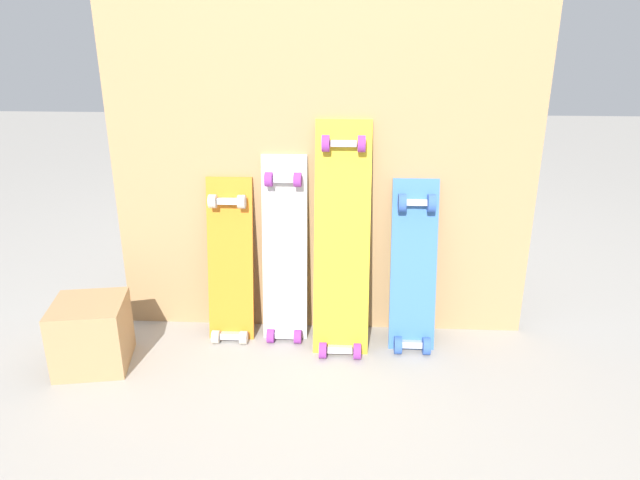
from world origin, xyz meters
TOP-DOWN VIEW (x-y plane):
  - ground_plane at (0.00, 0.00)m, footprint 12.00×12.00m
  - plywood_wall_panel at (0.00, 0.07)m, footprint 1.64×0.04m
  - skateboard_orange at (-0.36, -0.03)m, footprint 0.18×0.19m
  - skateboard_white at (-0.14, -0.02)m, footprint 0.18×0.17m
  - skateboard_yellow at (0.08, -0.07)m, footprint 0.21×0.28m
  - skateboard_blue at (0.36, -0.05)m, footprint 0.18×0.23m
  - wooden_crate at (-0.83, -0.29)m, footprint 0.29×0.29m

SIDE VIEW (x-z plane):
  - ground_plane at x=0.00m, z-range 0.00..0.00m
  - wooden_crate at x=-0.83m, z-range 0.00..0.25m
  - skateboard_orange at x=-0.36m, z-range -0.07..0.64m
  - skateboard_blue at x=0.36m, z-range -0.06..0.65m
  - skateboard_white at x=-0.14m, z-range -0.07..0.73m
  - skateboard_yellow at x=0.08m, z-range -0.07..0.87m
  - plywood_wall_panel at x=0.00m, z-range 0.00..1.41m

